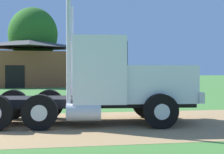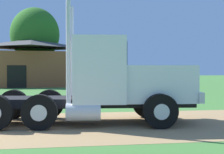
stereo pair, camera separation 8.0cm
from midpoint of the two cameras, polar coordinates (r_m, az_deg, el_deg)
The scene contains 3 objects.
truck_foreground_white at distance 10.68m, azimuth -0.16°, elevation -1.14°, with size 7.22×3.15×3.92m.
shed_building at distance 36.74m, azimuth -13.66°, elevation 2.27°, with size 9.81×7.96×5.10m.
tree_mid at distance 39.00m, azimuth -13.07°, elevation 7.14°, with size 5.55×5.55×8.87m.
Camera 2 is at (3.65, -10.29, 1.70)m, focal length 53.09 mm.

